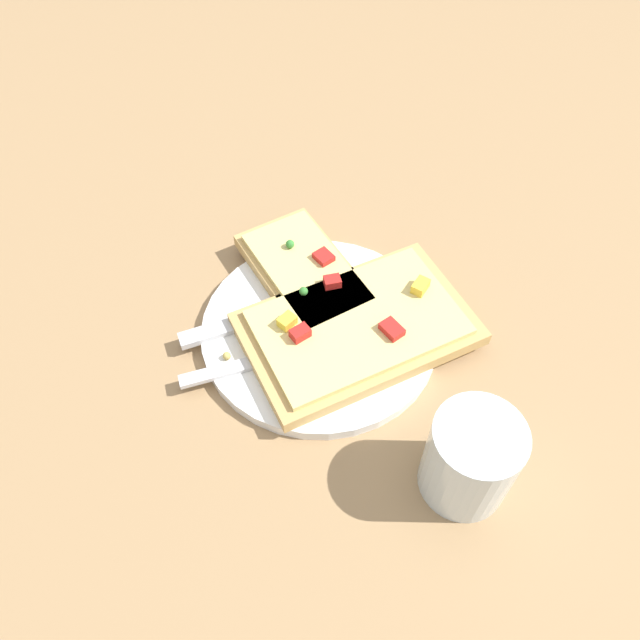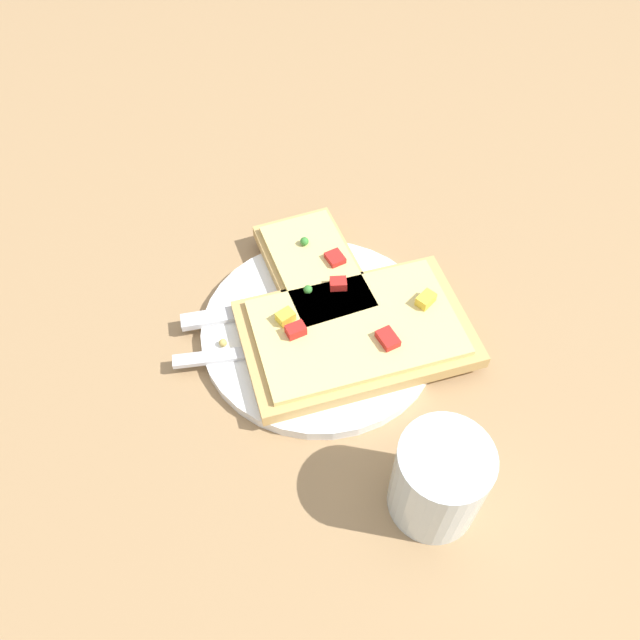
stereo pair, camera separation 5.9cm
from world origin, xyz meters
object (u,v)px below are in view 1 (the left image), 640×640
at_px(pizza_slice_corner, 306,272).
at_px(knife, 262,314).
at_px(fork, 316,346).
at_px(plate, 320,330).
at_px(drinking_glass, 470,459).
at_px(pizza_slice_main, 358,327).

bearing_deg(pizza_slice_corner, knife, -72.31).
xyz_separation_m(fork, knife, (0.04, 0.05, 0.00)).
xyz_separation_m(plate, knife, (0.02, 0.05, 0.01)).
height_order(fork, drinking_glass, drinking_glass).
height_order(plate, knife, knife).
distance_m(plate, pizza_slice_main, 0.04).
distance_m(pizza_slice_corner, drinking_glass, 0.25).
relative_size(plate, fork, 1.00).
height_order(pizza_slice_main, pizza_slice_corner, same).
xyz_separation_m(fork, pizza_slice_main, (0.01, -0.04, 0.01)).
bearing_deg(fork, plate, 63.84).
bearing_deg(pizza_slice_corner, drinking_glass, 1.63).
height_order(plate, fork, fork).
relative_size(plate, pizza_slice_main, 0.93).
height_order(knife, pizza_slice_corner, pizza_slice_corner).
bearing_deg(pizza_slice_main, plate, -38.84).
distance_m(fork, pizza_slice_main, 0.04).
xyz_separation_m(plate, pizza_slice_corner, (0.06, 0.01, 0.02)).
distance_m(pizza_slice_main, pizza_slice_corner, 0.08).
relative_size(knife, pizza_slice_corner, 1.06).
height_order(fork, pizza_slice_main, pizza_slice_main).
xyz_separation_m(pizza_slice_main, pizza_slice_corner, (0.07, 0.04, 0.00)).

